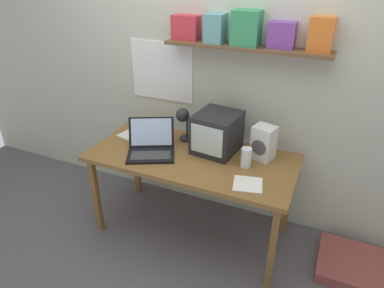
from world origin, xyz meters
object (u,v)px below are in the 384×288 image
object	(u,v)px
corner_desk	(192,162)
loose_paper_near_laptop	(248,184)
space_heater	(263,143)
loose_paper_near_monitor	(134,136)
laptop	(151,145)
juice_glass	(246,158)
crt_monitor	(217,133)
floor_cushion	(351,265)
desk_lamp	(183,119)

from	to	relation	value
corner_desk	loose_paper_near_laptop	bearing A→B (deg)	-22.11
space_heater	loose_paper_near_monitor	size ratio (longest dim) A/B	0.90
laptop	loose_paper_near_laptop	size ratio (longest dim) A/B	2.05
laptop	juice_glass	bearing A→B (deg)	-19.32
laptop	loose_paper_near_laptop	world-z (taller)	laptop
juice_glass	space_heater	size ratio (longest dim) A/B	0.57
space_heater	juice_glass	bearing A→B (deg)	-99.73
crt_monitor	space_heater	bearing A→B (deg)	10.66
crt_monitor	loose_paper_near_laptop	size ratio (longest dim) A/B	1.65
floor_cushion	space_heater	bearing A→B (deg)	172.79
corner_desk	loose_paper_near_monitor	size ratio (longest dim) A/B	5.48
desk_lamp	laptop	bearing A→B (deg)	-116.42
desk_lamp	loose_paper_near_monitor	world-z (taller)	desk_lamp
crt_monitor	corner_desk	bearing A→B (deg)	-126.14
crt_monitor	juice_glass	world-z (taller)	crt_monitor
laptop	juice_glass	distance (m)	0.74
laptop	floor_cushion	size ratio (longest dim) A/B	0.98
juice_glass	space_heater	bearing A→B (deg)	64.53
crt_monitor	juice_glass	xyz separation A→B (m)	(0.28, -0.14, -0.09)
desk_lamp	loose_paper_near_monitor	xyz separation A→B (m)	(-0.44, -0.07, -0.21)
desk_lamp	loose_paper_near_monitor	bearing A→B (deg)	-164.17
juice_glass	loose_paper_near_monitor	bearing A→B (deg)	174.75
loose_paper_near_monitor	loose_paper_near_laptop	bearing A→B (deg)	-15.79
loose_paper_near_monitor	floor_cushion	distance (m)	2.00
crt_monitor	juice_glass	bearing A→B (deg)	-20.77
floor_cushion	corner_desk	bearing A→B (deg)	-176.22
corner_desk	laptop	size ratio (longest dim) A/B	3.39
space_heater	desk_lamp	bearing A→B (deg)	-164.04
laptop	floor_cushion	distance (m)	1.77
laptop	loose_paper_near_monitor	xyz separation A→B (m)	(-0.28, 0.18, -0.06)
loose_paper_near_laptop	loose_paper_near_monitor	bearing A→B (deg)	164.21
loose_paper_near_monitor	floor_cushion	size ratio (longest dim) A/B	0.60
corner_desk	space_heater	size ratio (longest dim) A/B	6.08
floor_cushion	loose_paper_near_laptop	bearing A→B (deg)	-159.74
laptop	space_heater	bearing A→B (deg)	-8.61
loose_paper_near_laptop	desk_lamp	bearing A→B (deg)	149.65
desk_lamp	loose_paper_near_laptop	bearing A→B (deg)	-24.13
laptop	space_heater	xyz separation A→B (m)	(0.82, 0.26, 0.07)
desk_lamp	floor_cushion	bearing A→B (deg)	2.39
desk_lamp	space_heater	size ratio (longest dim) A/B	1.16
loose_paper_near_laptop	juice_glass	bearing A→B (deg)	109.99
loose_paper_near_monitor	floor_cushion	world-z (taller)	loose_paper_near_monitor
crt_monitor	floor_cushion	distance (m)	1.42
loose_paper_near_laptop	corner_desk	bearing A→B (deg)	157.89
loose_paper_near_monitor	loose_paper_near_laptop	world-z (taller)	same
juice_glass	space_heater	xyz separation A→B (m)	(0.08, 0.17, 0.06)
corner_desk	desk_lamp	bearing A→B (deg)	130.65
space_heater	floor_cushion	xyz separation A→B (m)	(0.77, -0.10, -0.83)
corner_desk	floor_cushion	distance (m)	1.43
corner_desk	loose_paper_near_monitor	distance (m)	0.60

